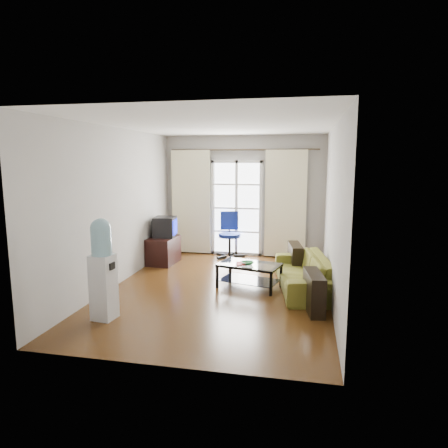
{
  "coord_description": "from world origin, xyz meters",
  "views": [
    {
      "loc": [
        1.38,
        -6.31,
        2.15
      ],
      "look_at": [
        0.01,
        0.35,
        1.06
      ],
      "focal_mm": 32.0,
      "sensor_mm": 36.0,
      "label": 1
    }
  ],
  "objects_px": {
    "sofa": "(303,273)",
    "task_chair": "(230,244)",
    "tv_stand": "(163,250)",
    "water_cooler": "(103,267)",
    "crt_tv": "(164,227)",
    "coffee_table": "(249,272)"
  },
  "relations": [
    {
      "from": "coffee_table",
      "to": "crt_tv",
      "type": "xyz_separation_m",
      "value": [
        -1.99,
        1.3,
        0.5
      ]
    },
    {
      "from": "tv_stand",
      "to": "task_chair",
      "type": "height_order",
      "value": "task_chair"
    },
    {
      "from": "coffee_table",
      "to": "task_chair",
      "type": "distance_m",
      "value": 2.2
    },
    {
      "from": "sofa",
      "to": "coffee_table",
      "type": "distance_m",
      "value": 0.9
    },
    {
      "from": "task_chair",
      "to": "tv_stand",
      "type": "bearing_deg",
      "value": -159.44
    },
    {
      "from": "sofa",
      "to": "task_chair",
      "type": "bearing_deg",
      "value": -149.73
    },
    {
      "from": "sofa",
      "to": "coffee_table",
      "type": "xyz_separation_m",
      "value": [
        -0.9,
        -0.1,
        -0.02
      ]
    },
    {
      "from": "coffee_table",
      "to": "tv_stand",
      "type": "bearing_deg",
      "value": 148.1
    },
    {
      "from": "crt_tv",
      "to": "task_chair",
      "type": "distance_m",
      "value": 1.54
    },
    {
      "from": "sofa",
      "to": "task_chair",
      "type": "distance_m",
      "value": 2.56
    },
    {
      "from": "tv_stand",
      "to": "crt_tv",
      "type": "xyz_separation_m",
      "value": [
        0.0,
        0.06,
        0.49
      ]
    },
    {
      "from": "tv_stand",
      "to": "water_cooler",
      "type": "height_order",
      "value": "water_cooler"
    },
    {
      "from": "sofa",
      "to": "water_cooler",
      "type": "height_order",
      "value": "water_cooler"
    },
    {
      "from": "sofa",
      "to": "crt_tv",
      "type": "bearing_deg",
      "value": -122.05
    },
    {
      "from": "coffee_table",
      "to": "task_chair",
      "type": "bearing_deg",
      "value": 109.64
    },
    {
      "from": "sofa",
      "to": "tv_stand",
      "type": "bearing_deg",
      "value": -120.99
    },
    {
      "from": "sofa",
      "to": "coffee_table",
      "type": "relative_size",
      "value": 1.81
    },
    {
      "from": "tv_stand",
      "to": "crt_tv",
      "type": "bearing_deg",
      "value": 89.82
    },
    {
      "from": "crt_tv",
      "to": "task_chair",
      "type": "xyz_separation_m",
      "value": [
        1.25,
        0.77,
        -0.47
      ]
    },
    {
      "from": "sofa",
      "to": "water_cooler",
      "type": "distance_m",
      "value": 3.26
    },
    {
      "from": "sofa",
      "to": "crt_tv",
      "type": "relative_size",
      "value": 4.06
    },
    {
      "from": "tv_stand",
      "to": "water_cooler",
      "type": "bearing_deg",
      "value": -82.73
    }
  ]
}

